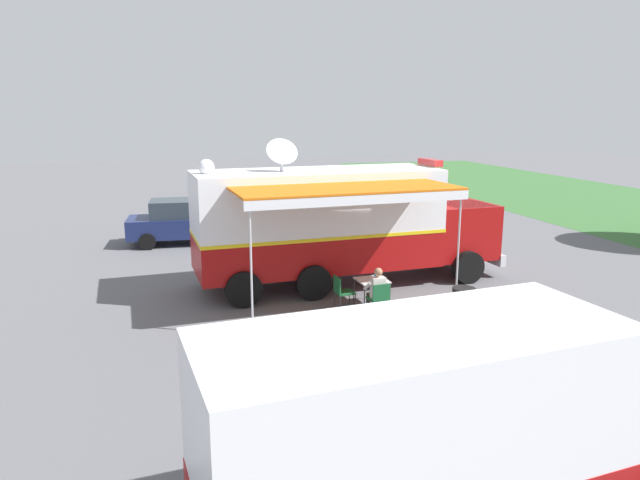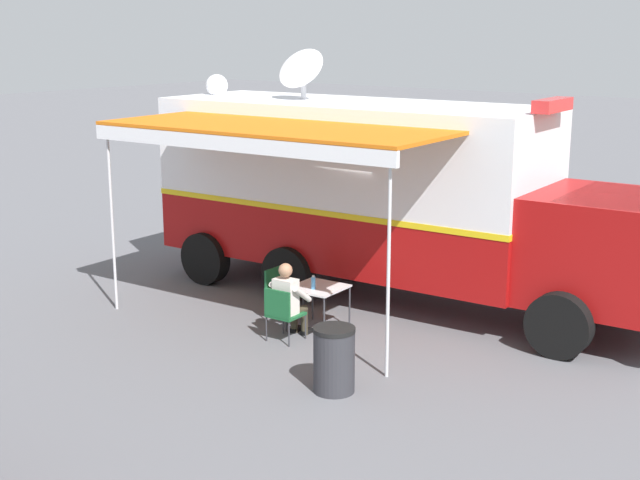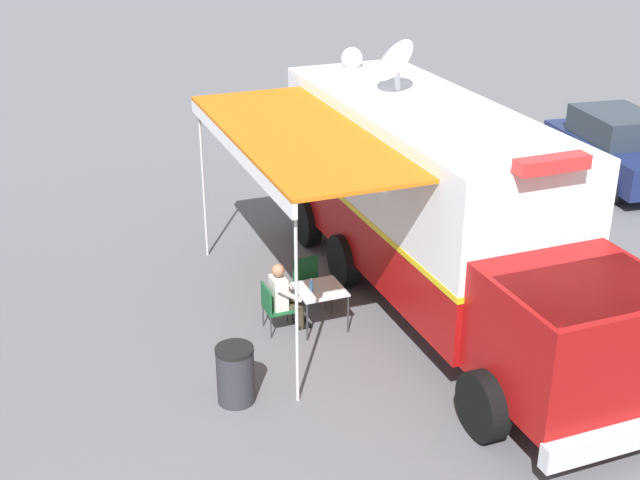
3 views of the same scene
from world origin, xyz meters
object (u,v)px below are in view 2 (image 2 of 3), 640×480
(folding_chair_at_table, at_px, (282,310))
(seated_responder, at_px, (289,299))
(folding_chair_beside_table, at_px, (280,289))
(folding_table, at_px, (318,290))
(command_truck, at_px, (386,192))
(water_bottle, at_px, (313,283))
(car_behind_truck, at_px, (391,176))
(trash_bin, at_px, (334,359))

(folding_chair_at_table, distance_m, seated_responder, 0.23)
(folding_chair_beside_table, bearing_deg, folding_table, 86.82)
(command_truck, bearing_deg, seated_responder, 1.46)
(water_bottle, distance_m, seated_responder, 0.51)
(command_truck, height_order, folding_table, command_truck)
(folding_table, distance_m, seated_responder, 0.62)
(folding_chair_beside_table, relative_size, car_behind_truck, 0.20)
(command_truck, distance_m, folding_table, 2.55)
(water_bottle, bearing_deg, folding_chair_beside_table, -103.12)
(water_bottle, bearing_deg, command_truck, -175.18)
(command_truck, bearing_deg, folding_table, 4.49)
(seated_responder, distance_m, car_behind_truck, 10.82)
(folding_table, xyz_separation_m, folding_chair_at_table, (0.80, -0.09, -0.16))
(folding_table, height_order, seated_responder, seated_responder)
(seated_responder, bearing_deg, command_truck, -178.54)
(water_bottle, bearing_deg, trash_bin, 44.73)
(folding_chair_at_table, height_order, trash_bin, trash_bin)
(seated_responder, relative_size, trash_bin, 1.37)
(folding_table, relative_size, seated_responder, 0.67)
(water_bottle, bearing_deg, car_behind_truck, -153.58)
(folding_chair_at_table, bearing_deg, car_behind_truck, -155.62)
(trash_bin, bearing_deg, folding_table, -137.35)
(command_truck, distance_m, car_behind_truck, 8.37)
(folding_chair_beside_table, bearing_deg, trash_bin, 53.33)
(folding_table, height_order, car_behind_truck, car_behind_truck)
(folding_table, bearing_deg, command_truck, -175.51)
(water_bottle, relative_size, folding_chair_at_table, 0.26)
(folding_chair_beside_table, xyz_separation_m, trash_bin, (1.91, 2.57, -0.06))
(folding_table, bearing_deg, water_bottle, 9.40)
(command_truck, distance_m, seated_responder, 3.10)
(folding_table, relative_size, water_bottle, 3.77)
(folding_chair_at_table, relative_size, trash_bin, 0.96)
(folding_chair_at_table, bearing_deg, folding_chair_beside_table, -138.15)
(trash_bin, height_order, car_behind_truck, car_behind_truck)
(command_truck, distance_m, water_bottle, 2.62)
(water_bottle, height_order, trash_bin, water_bottle)
(seated_responder, bearing_deg, folding_table, 170.55)
(folding_chair_at_table, distance_m, trash_bin, 2.10)
(folding_chair_at_table, bearing_deg, seated_responder, -176.79)
(command_truck, bearing_deg, folding_chair_beside_table, -17.36)
(folding_chair_at_table, distance_m, car_behind_truck, 11.00)
(water_bottle, distance_m, folding_chair_beside_table, 0.95)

